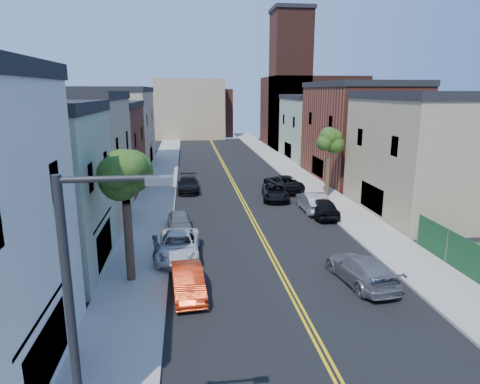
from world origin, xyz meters
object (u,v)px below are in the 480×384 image
object	(u,v)px
white_pickup	(179,246)
grey_car_left	(180,222)
black_car_right	(322,207)
grey_car_right	(361,269)
red_sedan	(188,281)
black_car_left	(188,184)
black_suv_lane	(275,192)
dark_car_right_far	(283,183)
silver_car_right	(313,202)
pedestrian_left	(156,250)

from	to	relation	value
white_pickup	grey_car_left	world-z (taller)	white_pickup
white_pickup	black_car_right	bearing A→B (deg)	34.84
white_pickup	grey_car_right	world-z (taller)	white_pickup
grey_car_left	grey_car_right	world-z (taller)	grey_car_right
red_sedan	grey_car_right	size ratio (longest dim) A/B	0.83
black_car_left	red_sedan	bearing A→B (deg)	-90.52
grey_car_right	black_suv_lane	world-z (taller)	grey_car_right
grey_car_right	dark_car_right_far	distance (m)	20.55
silver_car_right	dark_car_right_far	size ratio (longest dim) A/B	0.83
silver_car_right	black_suv_lane	distance (m)	4.68
grey_car_right	black_car_right	bearing A→B (deg)	-105.66
black_car_right	silver_car_right	size ratio (longest dim) A/B	0.93
silver_car_right	dark_car_right_far	world-z (taller)	dark_car_right_far
red_sedan	black_suv_lane	size ratio (longest dim) A/B	0.84
white_pickup	dark_car_right_far	bearing A→B (deg)	60.47
white_pickup	black_suv_lane	xyz separation A→B (m)	(8.50, 12.79, -0.04)
black_car_left	silver_car_right	bearing A→B (deg)	-39.53
red_sedan	black_car_right	distance (m)	15.78
black_car_left	black_car_right	size ratio (longest dim) A/B	1.11
black_car_left	black_car_right	world-z (taller)	black_car_right
grey_car_right	grey_car_left	bearing A→B (deg)	-52.53
black_car_right	pedestrian_left	xyz separation A→B (m)	(-12.20, -8.29, 0.27)
white_pickup	dark_car_right_far	world-z (taller)	dark_car_right_far
grey_car_left	dark_car_right_far	bearing A→B (deg)	43.75
dark_car_right_far	pedestrian_left	xyz separation A→B (m)	(-11.11, -17.25, 0.23)
silver_car_right	black_suv_lane	xyz separation A→B (m)	(-2.23, 4.11, -0.10)
black_car_left	pedestrian_left	bearing A→B (deg)	-95.96
red_sedan	black_car_right	size ratio (longest dim) A/B	0.92
grey_car_right	silver_car_right	distance (m)	13.32
black_car_left	pedestrian_left	size ratio (longest dim) A/B	2.83
dark_car_right_far	grey_car_right	bearing A→B (deg)	81.53
black_car_left	dark_car_right_far	size ratio (longest dim) A/B	0.86
black_car_left	grey_car_right	bearing A→B (deg)	-68.22
black_car_right	grey_car_right	bearing A→B (deg)	82.54
black_suv_lane	pedestrian_left	xyz separation A→B (m)	(-9.70, -14.06, 0.34)
black_car_left	pedestrian_left	world-z (taller)	pedestrian_left
grey_car_right	silver_car_right	xyz separation A→B (m)	(1.43, 13.24, 0.07)
black_suv_lane	pedestrian_left	size ratio (longest dim) A/B	2.82
silver_car_right	pedestrian_left	world-z (taller)	pedestrian_left
red_sedan	pedestrian_left	distance (m)	3.91
black_car_left	dark_car_right_far	distance (m)	9.27
silver_car_right	black_car_left	bearing A→B (deg)	-39.48
red_sedan	silver_car_right	size ratio (longest dim) A/B	0.86
white_pickup	black_suv_lane	distance (m)	15.36
white_pickup	black_car_right	xyz separation A→B (m)	(11.00, 7.02, 0.03)
dark_car_right_far	black_car_left	bearing A→B (deg)	-12.80
black_car_left	silver_car_right	world-z (taller)	silver_car_right
black_car_left	dark_car_right_far	bearing A→B (deg)	-6.05
white_pickup	silver_car_right	bearing A→B (deg)	41.25
grey_car_left	pedestrian_left	xyz separation A→B (m)	(-1.20, -6.08, 0.34)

